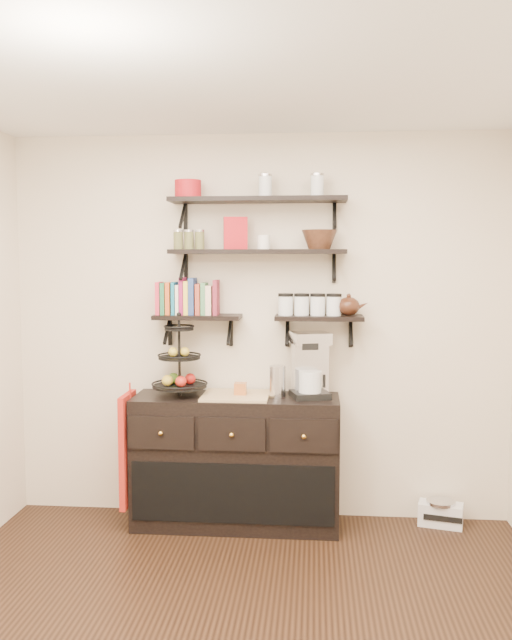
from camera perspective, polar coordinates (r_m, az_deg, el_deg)
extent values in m
cube|color=white|center=(3.15, -2.48, 21.10)|extent=(3.50, 3.50, 0.02)
cube|color=beige|center=(4.79, 0.29, -0.65)|extent=(3.50, 0.02, 2.70)
cube|color=black|center=(4.65, 0.16, 10.10)|extent=(1.20, 0.27, 0.03)
cube|color=black|center=(4.83, -5.95, 8.52)|extent=(0.02, 0.03, 0.20)
cube|color=black|center=(4.75, 6.62, 8.57)|extent=(0.02, 0.03, 0.20)
cube|color=black|center=(4.63, 0.16, 5.78)|extent=(1.20, 0.27, 0.03)
cube|color=black|center=(4.82, -5.91, 4.36)|extent=(0.02, 0.03, 0.20)
cube|color=black|center=(4.74, 6.58, 4.34)|extent=(0.02, 0.03, 0.20)
cube|color=black|center=(4.71, -4.93, 0.27)|extent=(0.60, 0.25, 0.03)
cube|color=black|center=(4.87, -7.25, -0.95)|extent=(0.02, 0.03, 0.20)
cube|color=black|center=(4.80, -2.11, -1.00)|extent=(0.03, 0.03, 0.20)
cube|color=black|center=(4.64, 5.34, 0.19)|extent=(0.60, 0.25, 0.03)
cube|color=black|center=(4.77, 2.67, -1.05)|extent=(0.03, 0.03, 0.20)
cube|color=black|center=(4.77, 7.96, -1.09)|extent=(0.02, 0.03, 0.20)
cube|color=#D42B44|center=(4.76, -7.99, 1.68)|extent=(0.02, 0.15, 0.20)
cube|color=#246D43|center=(4.75, -7.61, 1.92)|extent=(0.03, 0.15, 0.24)
cube|color=#D3501E|center=(4.74, -7.16, 1.74)|extent=(0.04, 0.15, 0.21)
cube|color=#14749C|center=(4.74, -6.73, 1.98)|extent=(0.03, 0.15, 0.25)
cube|color=white|center=(4.73, -6.32, 1.79)|extent=(0.03, 0.15, 0.22)
cube|color=#981753|center=(4.72, -5.85, 2.04)|extent=(0.04, 0.15, 0.26)
cube|color=yellow|center=(4.71, -5.40, 1.85)|extent=(0.03, 0.15, 0.23)
cube|color=navy|center=(4.71, -4.97, 1.67)|extent=(0.03, 0.15, 0.20)
cube|color=#A53D2C|center=(4.70, -4.48, 1.91)|extent=(0.04, 0.15, 0.24)
cube|color=#4B8857|center=(4.70, -4.00, 1.73)|extent=(0.03, 0.15, 0.21)
cube|color=beige|center=(4.69, -3.56, 1.97)|extent=(0.03, 0.15, 0.25)
cube|color=maroon|center=(4.69, -3.14, 1.79)|extent=(0.02, 0.15, 0.22)
cylinder|color=silver|center=(4.65, 2.51, 1.20)|extent=(0.10, 0.10, 0.13)
cylinder|color=silver|center=(4.64, 3.86, 1.19)|extent=(0.10, 0.10, 0.13)
cylinder|color=silver|center=(4.64, 5.22, 1.18)|extent=(0.10, 0.10, 0.13)
cylinder|color=silver|center=(4.64, 6.58, 1.17)|extent=(0.10, 0.10, 0.13)
cube|color=black|center=(4.75, -1.68, -11.79)|extent=(1.40, 0.45, 0.90)
cube|color=tan|center=(4.64, -1.70, -6.37)|extent=(0.45, 0.41, 0.02)
sphere|color=gold|center=(4.52, -8.04, -9.44)|extent=(0.04, 0.04, 0.04)
sphere|color=gold|center=(4.44, -2.08, -9.65)|extent=(0.04, 0.04, 0.04)
sphere|color=gold|center=(4.41, 4.04, -9.77)|extent=(0.04, 0.04, 0.04)
cylinder|color=black|center=(4.65, -6.47, -3.04)|extent=(0.02, 0.02, 0.55)
cylinder|color=black|center=(4.69, -6.45, -5.56)|extent=(0.37, 0.37, 0.01)
cylinder|color=black|center=(4.66, -6.47, -3.17)|extent=(0.28, 0.28, 0.02)
cylinder|color=black|center=(4.63, -6.50, -0.76)|extent=(0.20, 0.20, 0.02)
sphere|color=#B21914|center=(4.71, -5.56, -4.96)|extent=(0.08, 0.08, 0.08)
sphere|color=gold|center=(4.66, -7.01, -2.69)|extent=(0.07, 0.07, 0.07)
cube|color=#A95A27|center=(4.63, -1.32, -5.79)|extent=(0.08, 0.08, 0.08)
cube|color=black|center=(4.61, 4.57, -6.29)|extent=(0.29, 0.28, 0.04)
cube|color=silver|center=(4.65, 4.59, -3.84)|extent=(0.26, 0.15, 0.37)
cube|color=silver|center=(4.55, 4.60, -1.53)|extent=(0.29, 0.28, 0.08)
cylinder|color=silver|center=(4.57, 4.57, -5.19)|extent=(0.19, 0.19, 0.14)
cylinder|color=silver|center=(4.58, 1.81, -5.23)|extent=(0.11, 0.11, 0.22)
cube|color=maroon|center=(4.77, -10.73, -10.62)|extent=(0.04, 0.33, 0.76)
cube|color=silver|center=(5.02, 15.28, -15.52)|extent=(0.32, 0.22, 0.16)
cylinder|color=silver|center=(4.99, 15.30, -14.57)|extent=(0.24, 0.24, 0.02)
cube|color=black|center=(4.94, 15.45, -15.84)|extent=(0.25, 0.07, 0.04)
cube|color=#AB131B|center=(4.65, -1.74, 7.31)|extent=(0.17, 0.09, 0.22)
cylinder|color=white|center=(4.63, 0.65, 6.56)|extent=(0.09, 0.09, 0.10)
cylinder|color=#AB131B|center=(4.72, -5.75, 10.91)|extent=(0.18, 0.18, 0.12)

